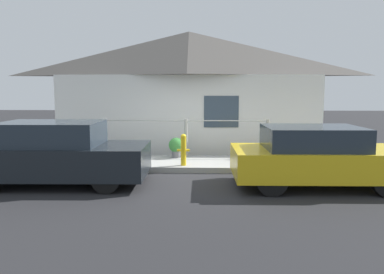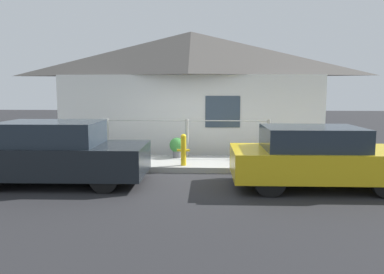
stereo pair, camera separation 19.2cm
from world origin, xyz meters
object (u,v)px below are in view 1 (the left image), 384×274
potted_plant_near_hydrant (176,146)px  fire_hydrant (183,149)px  car_right (317,156)px  potted_plant_by_fence (99,149)px  car_left (57,154)px

potted_plant_near_hydrant → fire_hydrant: bearing=-76.2°
fire_hydrant → car_right: bearing=-26.7°
car_right → potted_plant_by_fence: 5.90m
car_right → potted_plant_near_hydrant: bearing=140.2°
car_left → potted_plant_near_hydrant: car_left is taller
potted_plant_near_hydrant → potted_plant_by_fence: bearing=-170.0°
fire_hydrant → potted_plant_by_fence: size_ratio=1.59×
car_right → potted_plant_near_hydrant: (-3.28, 2.64, -0.19)m
car_right → potted_plant_near_hydrant: 4.22m
car_left → potted_plant_near_hydrant: (2.46, 2.64, -0.22)m
car_right → potted_plant_by_fence: (-5.44, 2.26, -0.23)m
car_left → potted_plant_by_fence: (0.30, 2.26, -0.26)m
fire_hydrant → potted_plant_near_hydrant: size_ratio=1.41×
car_left → car_right: 5.75m
fire_hydrant → potted_plant_by_fence: 2.56m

